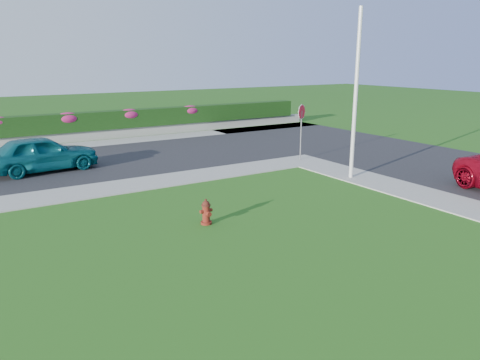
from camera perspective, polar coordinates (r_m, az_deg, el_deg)
ground at (r=12.15m, az=8.86°, el=-9.18°), size 120.00×120.00×0.00m
street_right at (r=23.47m, az=24.98°, el=1.33°), size 8.00×32.00×0.04m
street_far at (r=22.98m, az=-25.27°, el=1.04°), size 26.00×8.00×0.04m
sidewalk_far at (r=18.05m, az=-26.37°, el=-2.51°), size 24.00×2.00×0.04m
curb_corner at (r=23.03m, az=7.54°, el=2.36°), size 2.00×2.00×0.04m
sidewalk_beyond at (r=28.48m, az=-18.60°, el=4.08°), size 34.00×2.00×0.04m
retaining_wall at (r=29.88m, az=-19.34°, el=5.03°), size 34.00×0.40×0.60m
hedge at (r=29.86m, az=-19.52°, el=6.66°), size 32.00×0.90×1.10m
fire_hydrant at (r=14.13m, az=-4.14°, el=-3.95°), size 0.40×0.38×0.79m
sedan_teal at (r=22.16m, az=-23.02°, el=2.98°), size 4.84×2.36×1.59m
utility_pole at (r=19.58m, az=13.92°, el=9.93°), size 0.16×0.16×6.80m
stop_sign at (r=22.82m, az=7.50°, el=7.44°), size 0.69×0.33×2.75m
flower_clump_d at (r=29.65m, az=-20.25°, el=7.07°), size 1.42×0.91×0.71m
flower_clump_e at (r=30.63m, az=-13.33°, el=7.80°), size 1.40×0.90×0.70m
flower_clump_f at (r=32.23m, az=-6.11°, el=8.44°), size 1.35×0.87×0.67m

